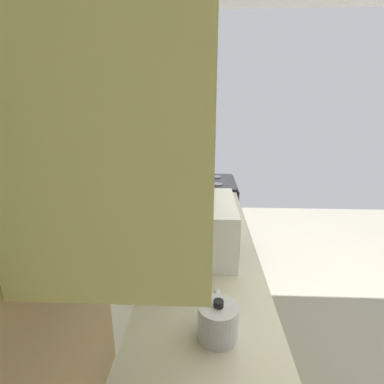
{
  "coord_description": "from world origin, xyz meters",
  "views": [
    {
      "loc": [
        -1.67,
        1.16,
        1.76
      ],
      "look_at": [
        -0.24,
        1.22,
        1.31
      ],
      "focal_mm": 27.22,
      "sensor_mm": 36.0,
      "label": 1
    }
  ],
  "objects_px": {
    "oven_range": "(206,219)",
    "microwave": "(201,226)",
    "bowl": "(211,207)",
    "kettle": "(218,321)"
  },
  "relations": [
    {
      "from": "oven_range",
      "to": "microwave",
      "type": "bearing_deg",
      "value": 178.48
    },
    {
      "from": "bowl",
      "to": "kettle",
      "type": "xyz_separation_m",
      "value": [
        -1.33,
        -0.0,
        0.03
      ]
    },
    {
      "from": "kettle",
      "to": "bowl",
      "type": "bearing_deg",
      "value": 0.0
    },
    {
      "from": "kettle",
      "to": "microwave",
      "type": "bearing_deg",
      "value": 6.3
    },
    {
      "from": "microwave",
      "to": "bowl",
      "type": "height_order",
      "value": "microwave"
    },
    {
      "from": "microwave",
      "to": "kettle",
      "type": "bearing_deg",
      "value": -173.7
    },
    {
      "from": "microwave",
      "to": "bowl",
      "type": "xyz_separation_m",
      "value": [
        0.65,
        -0.07,
        -0.12
      ]
    },
    {
      "from": "oven_range",
      "to": "bowl",
      "type": "height_order",
      "value": "oven_range"
    },
    {
      "from": "microwave",
      "to": "bowl",
      "type": "distance_m",
      "value": 0.67
    },
    {
      "from": "microwave",
      "to": "bowl",
      "type": "relative_size",
      "value": 4.3
    }
  ]
}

